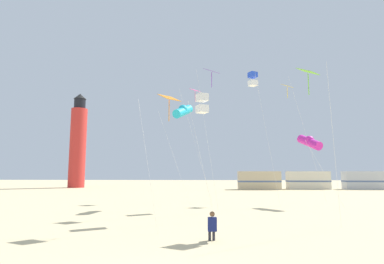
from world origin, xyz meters
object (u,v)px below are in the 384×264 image
Objects in this scene: kite_box_white at (202,103)px; kite_diamond_orange at (168,102)px; kite_box_blue at (253,79)px; kite_diamond_rainbow at (195,95)px; kite_diamond_violet at (211,76)px; kite_flyer_standing at (212,226)px; lighthouse_distant at (78,143)px; kite_diamond_gold at (289,91)px; rv_van_cream at (308,180)px; kite_tube_magenta at (310,142)px; rv_van_tan at (259,180)px; kite_diamond_lime at (309,77)px; kite_tube_cyan at (183,111)px; rv_van_silver at (365,180)px.

kite_diamond_orange is at bearing -119.20° from kite_box_white.
kite_box_blue is 7.36m from kite_diamond_rainbow.
kite_flyer_standing is at bearing -90.56° from kite_diamond_violet.
kite_flyer_standing is 0.12× the size of kite_diamond_violet.
kite_diamond_violet is at bearing 70.45° from kite_diamond_orange.
kite_diamond_violet is at bearing -54.12° from lighthouse_distant.
kite_diamond_gold is (7.44, 16.71, 9.69)m from kite_flyer_standing.
rv_van_cream is at bearing -4.58° from lighthouse_distant.
kite_tube_magenta is 0.79× the size of kite_box_white.
lighthouse_distant reaches higher than kite_flyer_standing.
kite_diamond_gold is 10.67m from kite_diamond_violet.
rv_van_tan is (0.16, 20.39, -8.91)m from kite_diamond_gold.
rv_van_tan is at bearing 75.54° from kite_box_white.
kite_diamond_rainbow is 1.70× the size of rv_van_tan.
kite_diamond_lime is 8.00m from kite_diamond_violet.
kite_tube_cyan is 0.74× the size of kite_diamond_rainbow.
kite_box_white is 0.89× the size of kite_tube_cyan.
kite_flyer_standing is 20.70m from kite_diamond_gold.
kite_box_blue is (-3.93, -4.17, -0.10)m from kite_diamond_gold.
kite_box_blue is 1.86× the size of kite_tube_magenta.
kite_diamond_gold is 1.40× the size of kite_diamond_lime.
lighthouse_distant is at bearing 125.69° from kite_tube_cyan.
rv_van_tan is at bearing -105.61° from kite_flyer_standing.
kite_diamond_lime is 47.86m from lighthouse_distant.
rv_van_silver is (25.76, 20.47, -8.95)m from kite_diamond_rainbow.
rv_van_silver is at bearing 57.26° from kite_tube_magenta.
kite_box_white is (-7.94, -11.02, -3.59)m from kite_diamond_gold.
kite_diamond_lime is at bearing -95.81° from rv_van_tan.
lighthouse_distant is (-21.95, 23.57, -2.50)m from kite_diamond_rainbow.
lighthouse_distant is 2.60× the size of rv_van_cream.
kite_diamond_orange is 1.02× the size of rv_van_cream.
lighthouse_distant is at bearing 177.71° from rv_van_silver.
kite_diamond_lime reaches higher than kite_flyer_standing.
kite_diamond_violet is (-7.35, -7.69, -0.90)m from kite_diamond_gold.
rv_van_silver is at bearing 45.03° from kite_tube_cyan.
rv_van_cream is 0.99× the size of rv_van_silver.
kite_diamond_rainbow reaches higher than kite_box_white.
kite_diamond_rainbow is at bearing -129.99° from rv_van_cream.
kite_diamond_violet is at bearing -152.90° from kite_tube_magenta.
kite_box_white is at bearing -120.37° from kite_box_blue.
kite_tube_magenta is 26.69m from rv_van_cream.
lighthouse_distant is at bearing 118.78° from kite_diamond_orange.
kite_diamond_gold is 1.71× the size of rv_van_cream.
kite_diamond_rainbow reaches higher than kite_flyer_standing.
rv_van_silver is (8.82, 0.01, 0.00)m from rv_van_cream.
rv_van_silver is at bearing -126.33° from kite_flyer_standing.
rv_van_cream is at bearing 69.69° from kite_diamond_gold.
kite_diamond_rainbow reaches higher than kite_diamond_violet.
kite_diamond_lime is 1.21× the size of rv_van_tan.
kite_box_blue is 34.35m from rv_van_silver.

